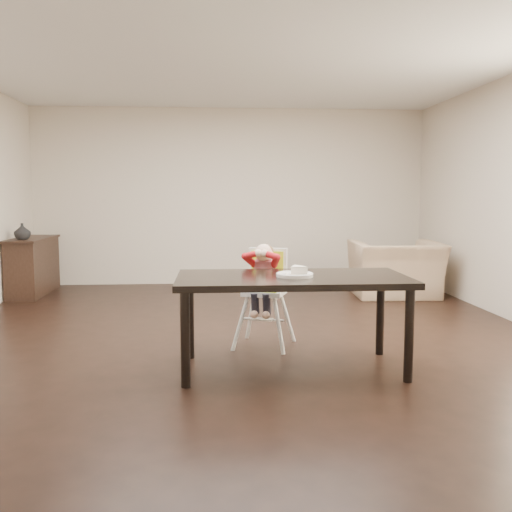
{
  "coord_description": "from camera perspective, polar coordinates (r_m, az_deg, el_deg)",
  "views": [
    {
      "loc": [
        -0.24,
        -5.36,
        1.38
      ],
      "look_at": [
        0.11,
        -0.42,
        0.85
      ],
      "focal_mm": 40.0,
      "sensor_mm": 36.0,
      "label": 1
    }
  ],
  "objects": [
    {
      "name": "dining_table",
      "position": [
        4.48,
        3.64,
        -3.0
      ],
      "size": [
        1.8,
        0.9,
        0.75
      ],
      "color": "black",
      "rests_on": "ground"
    },
    {
      "name": "plate",
      "position": [
        4.44,
        4.0,
        -1.7
      ],
      "size": [
        0.36,
        0.36,
        0.08
      ],
      "rotation": [
        0.0,
        0.0,
        -0.29
      ],
      "color": "white",
      "rests_on": "dining_table"
    },
    {
      "name": "high_chair",
      "position": [
        5.19,
        0.89,
        -1.81
      ],
      "size": [
        0.5,
        0.5,
        0.94
      ],
      "rotation": [
        0.0,
        0.0,
        -0.33
      ],
      "color": "white",
      "rests_on": "ground"
    },
    {
      "name": "armchair",
      "position": [
        7.95,
        13.82,
        -0.38
      ],
      "size": [
        1.18,
        0.79,
        1.01
      ],
      "primitive_type": "imported",
      "rotation": [
        0.0,
        0.0,
        3.1
      ],
      "color": "tan",
      "rests_on": "ground"
    },
    {
      "name": "room_walls",
      "position": [
        5.39,
        -1.54,
        11.18
      ],
      "size": [
        6.02,
        7.02,
        2.71
      ],
      "color": "beige",
      "rests_on": "ground"
    },
    {
      "name": "sideboard",
      "position": [
        8.51,
        -21.41,
        -0.93
      ],
      "size": [
        0.44,
        1.26,
        0.79
      ],
      "color": "black",
      "rests_on": "ground"
    },
    {
      "name": "ground",
      "position": [
        5.54,
        -1.48,
        -8.31
      ],
      "size": [
        7.0,
        7.0,
        0.0
      ],
      "primitive_type": "plane",
      "color": "black",
      "rests_on": "ground"
    },
    {
      "name": "vase",
      "position": [
        8.11,
        -22.33,
        2.24
      ],
      "size": [
        0.26,
        0.27,
        0.21
      ],
      "primitive_type": "imported",
      "rotation": [
        0.0,
        0.0,
        0.28
      ],
      "color": "#99999E",
      "rests_on": "sideboard"
    }
  ]
}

